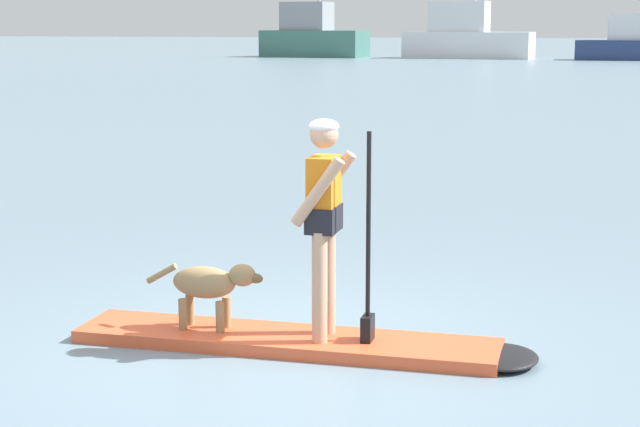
{
  "coord_description": "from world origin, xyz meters",
  "views": [
    {
      "loc": [
        2.44,
        -7.66,
        2.51
      ],
      "look_at": [
        0.0,
        1.0,
        0.9
      ],
      "focal_mm": 59.21,
      "sensor_mm": 36.0,
      "label": 1
    }
  ],
  "objects_px": {
    "paddleboard": "(314,343)",
    "person_paddler": "(326,212)",
    "dog": "(210,285)",
    "moored_boat_outer": "(465,37)",
    "moored_boat_far_starboard": "(312,36)"
  },
  "relations": [
    {
      "from": "person_paddler",
      "to": "moored_boat_outer",
      "type": "distance_m",
      "value": 73.78
    },
    {
      "from": "moored_boat_far_starboard",
      "to": "person_paddler",
      "type": "bearing_deg",
      "value": -73.78
    },
    {
      "from": "person_paddler",
      "to": "moored_boat_outer",
      "type": "height_order",
      "value": "moored_boat_outer"
    },
    {
      "from": "paddleboard",
      "to": "moored_boat_far_starboard",
      "type": "xyz_separation_m",
      "value": [
        -21.24,
        73.32,
        1.57
      ]
    },
    {
      "from": "paddleboard",
      "to": "moored_boat_far_starboard",
      "type": "relative_size",
      "value": 0.38
    },
    {
      "from": "dog",
      "to": "moored_boat_outer",
      "type": "bearing_deg",
      "value": 96.44
    },
    {
      "from": "person_paddler",
      "to": "moored_boat_far_starboard",
      "type": "distance_m",
      "value": 76.36
    },
    {
      "from": "person_paddler",
      "to": "moored_boat_outer",
      "type": "bearing_deg",
      "value": 97.18
    },
    {
      "from": "paddleboard",
      "to": "dog",
      "type": "distance_m",
      "value": 0.95
    },
    {
      "from": "paddleboard",
      "to": "person_paddler",
      "type": "bearing_deg",
      "value": 1.21
    },
    {
      "from": "moored_boat_outer",
      "to": "paddleboard",
      "type": "bearing_deg",
      "value": -82.89
    },
    {
      "from": "paddleboard",
      "to": "dog",
      "type": "height_order",
      "value": "dog"
    },
    {
      "from": "paddleboard",
      "to": "person_paddler",
      "type": "xyz_separation_m",
      "value": [
        0.1,
        0.0,
        1.05
      ]
    },
    {
      "from": "paddleboard",
      "to": "dog",
      "type": "xyz_separation_m",
      "value": [
        -0.86,
        -0.02,
        0.42
      ]
    },
    {
      "from": "moored_boat_outer",
      "to": "dog",
      "type": "bearing_deg",
      "value": -83.56
    }
  ]
}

